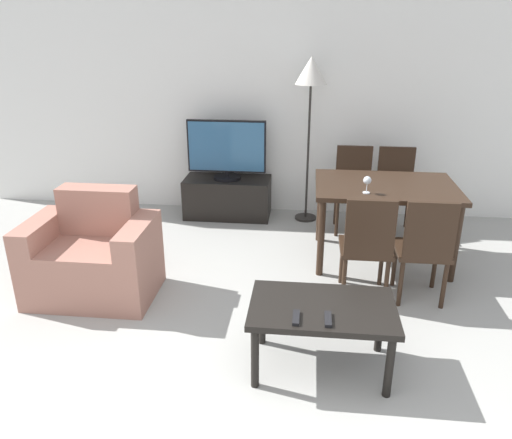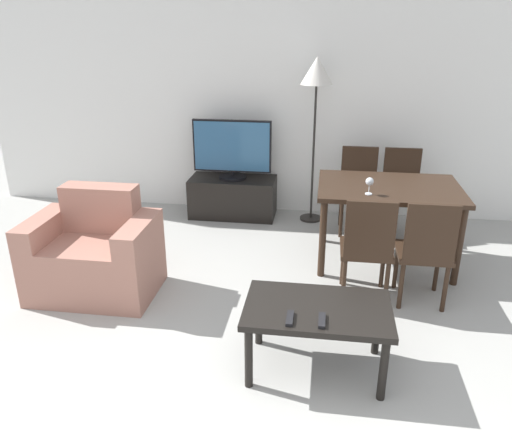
# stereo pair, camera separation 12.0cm
# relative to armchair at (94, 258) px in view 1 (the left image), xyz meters

# --- Properties ---
(wall_back) EXTENTS (6.90, 0.06, 2.70)m
(wall_back) POSITION_rel_armchair_xyz_m (1.29, 2.14, 1.03)
(wall_back) COLOR white
(wall_back) RESTS_ON ground_plane
(armchair) EXTENTS (0.97, 0.66, 0.84)m
(armchair) POSITION_rel_armchair_xyz_m (0.00, 0.00, 0.00)
(armchair) COLOR #9E6B5B
(armchair) RESTS_ON ground_plane
(tv_stand) EXTENTS (0.95, 0.45, 0.44)m
(tv_stand) POSITION_rel_armchair_xyz_m (0.78, 1.84, -0.10)
(tv_stand) COLOR black
(tv_stand) RESTS_ON ground_plane
(tv) EXTENTS (0.86, 0.30, 0.65)m
(tv) POSITION_rel_armchair_xyz_m (0.78, 1.84, 0.45)
(tv) COLOR black
(tv) RESTS_ON tv_stand
(coffee_table) EXTENTS (0.90, 0.55, 0.46)m
(coffee_table) POSITION_rel_armchair_xyz_m (1.80, -0.75, 0.08)
(coffee_table) COLOR black
(coffee_table) RESTS_ON ground_plane
(dining_table) EXTENTS (1.24, 0.86, 0.73)m
(dining_table) POSITION_rel_armchair_xyz_m (2.37, 0.89, 0.32)
(dining_table) COLOR black
(dining_table) RESTS_ON ground_plane
(dining_chair_near) EXTENTS (0.40, 0.40, 0.87)m
(dining_chair_near) POSITION_rel_armchair_xyz_m (2.15, 0.15, 0.16)
(dining_chair_near) COLOR black
(dining_chair_near) RESTS_ON ground_plane
(dining_chair_far) EXTENTS (0.40, 0.40, 0.87)m
(dining_chair_far) POSITION_rel_armchair_xyz_m (2.58, 1.63, 0.16)
(dining_chair_far) COLOR black
(dining_chair_far) RESTS_ON ground_plane
(dining_chair_near_right) EXTENTS (0.40, 0.40, 0.87)m
(dining_chair_near_right) POSITION_rel_armchair_xyz_m (2.58, 0.15, 0.16)
(dining_chair_near_right) COLOR black
(dining_chair_near_right) RESTS_ON ground_plane
(dining_chair_far_left) EXTENTS (0.40, 0.40, 0.87)m
(dining_chair_far_left) POSITION_rel_armchair_xyz_m (2.15, 1.63, 0.16)
(dining_chair_far_left) COLOR black
(dining_chair_far_left) RESTS_ON ground_plane
(floor_lamp) EXTENTS (0.33, 0.33, 1.75)m
(floor_lamp) POSITION_rel_armchair_xyz_m (1.67, 1.84, 1.20)
(floor_lamp) COLOR black
(floor_lamp) RESTS_ON ground_plane
(remote_primary) EXTENTS (0.04, 0.15, 0.02)m
(remote_primary) POSITION_rel_armchair_xyz_m (1.64, -0.92, 0.15)
(remote_primary) COLOR black
(remote_primary) RESTS_ON coffee_table
(remote_secondary) EXTENTS (0.04, 0.15, 0.02)m
(remote_secondary) POSITION_rel_armchair_xyz_m (1.83, -0.92, 0.15)
(remote_secondary) COLOR black
(remote_secondary) RESTS_ON coffee_table
(wine_glass_left) EXTENTS (0.07, 0.07, 0.15)m
(wine_glass_left) POSITION_rel_armchair_xyz_m (2.17, 0.63, 0.52)
(wine_glass_left) COLOR silver
(wine_glass_left) RESTS_ON dining_table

